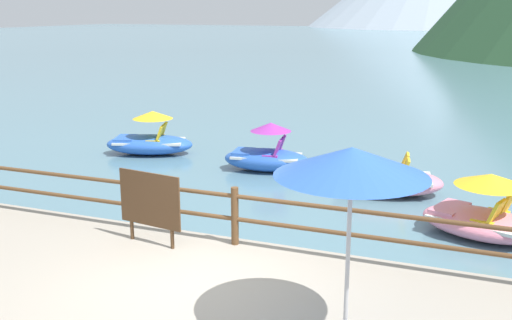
{
  "coord_description": "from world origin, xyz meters",
  "views": [
    {
      "loc": [
        3.66,
        -6.8,
        4.07
      ],
      "look_at": [
        -1.0,
        5.0,
        0.9
      ],
      "focal_mm": 42.42,
      "sensor_mm": 36.0,
      "label": 1
    }
  ],
  "objects_px": {
    "sign_board": "(150,201)",
    "pedal_boat_1": "(267,155)",
    "beach_umbrella": "(352,165)",
    "pedal_boat_0": "(482,215)",
    "pedal_boat_2": "(150,140)",
    "pedal_boat_3": "(386,180)"
  },
  "relations": [
    {
      "from": "pedal_boat_1",
      "to": "beach_umbrella",
      "type": "bearing_deg",
      "value": -63.58
    },
    {
      "from": "pedal_boat_1",
      "to": "sign_board",
      "type": "bearing_deg",
      "value": -86.37
    },
    {
      "from": "beach_umbrella",
      "to": "pedal_boat_0",
      "type": "xyz_separation_m",
      "value": [
        1.36,
        5.04,
        -2.04
      ]
    },
    {
      "from": "pedal_boat_0",
      "to": "pedal_boat_1",
      "type": "height_order",
      "value": "pedal_boat_1"
    },
    {
      "from": "sign_board",
      "to": "pedal_boat_0",
      "type": "bearing_deg",
      "value": 34.78
    },
    {
      "from": "sign_board",
      "to": "pedal_boat_1",
      "type": "height_order",
      "value": "sign_board"
    },
    {
      "from": "pedal_boat_0",
      "to": "pedal_boat_1",
      "type": "distance_m",
      "value": 6.07
    },
    {
      "from": "pedal_boat_2",
      "to": "beach_umbrella",
      "type": "bearing_deg",
      "value": -47.48
    },
    {
      "from": "beach_umbrella",
      "to": "pedal_boat_3",
      "type": "height_order",
      "value": "beach_umbrella"
    },
    {
      "from": "sign_board",
      "to": "pedal_boat_2",
      "type": "bearing_deg",
      "value": 121.54
    },
    {
      "from": "pedal_boat_1",
      "to": "pedal_boat_2",
      "type": "relative_size",
      "value": 0.86
    },
    {
      "from": "pedal_boat_3",
      "to": "pedal_boat_0",
      "type": "bearing_deg",
      "value": -44.39
    },
    {
      "from": "pedal_boat_0",
      "to": "pedal_boat_1",
      "type": "xyz_separation_m",
      "value": [
        -5.32,
        2.93,
        0.01
      ]
    },
    {
      "from": "pedal_boat_0",
      "to": "pedal_boat_3",
      "type": "height_order",
      "value": "pedal_boat_0"
    },
    {
      "from": "pedal_boat_3",
      "to": "pedal_boat_2",
      "type": "bearing_deg",
      "value": 169.0
    },
    {
      "from": "beach_umbrella",
      "to": "pedal_boat_2",
      "type": "distance_m",
      "value": 11.64
    },
    {
      "from": "sign_board",
      "to": "pedal_boat_2",
      "type": "xyz_separation_m",
      "value": [
        -4.18,
        6.82,
        -0.72
      ]
    },
    {
      "from": "pedal_boat_2",
      "to": "pedal_boat_3",
      "type": "xyz_separation_m",
      "value": [
        7.01,
        -1.36,
        -0.11
      ]
    },
    {
      "from": "beach_umbrella",
      "to": "pedal_boat_2",
      "type": "relative_size",
      "value": 0.82
    },
    {
      "from": "sign_board",
      "to": "pedal_boat_0",
      "type": "xyz_separation_m",
      "value": [
        4.91,
        3.41,
        -0.72
      ]
    },
    {
      "from": "sign_board",
      "to": "pedal_boat_1",
      "type": "xyz_separation_m",
      "value": [
        -0.4,
        6.35,
        -0.71
      ]
    },
    {
      "from": "beach_umbrella",
      "to": "pedal_boat_1",
      "type": "xyz_separation_m",
      "value": [
        -3.96,
        7.97,
        -2.03
      ]
    }
  ]
}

